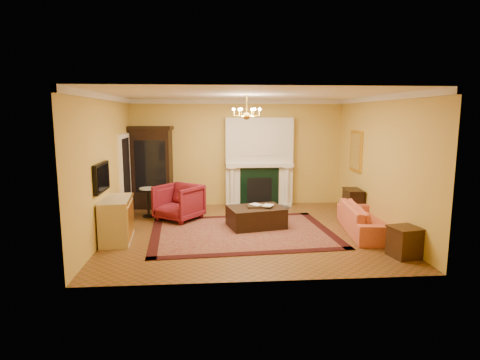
{
  "coord_description": "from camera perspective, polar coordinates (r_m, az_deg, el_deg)",
  "views": [
    {
      "loc": [
        -0.82,
        -8.64,
        2.57
      ],
      "look_at": [
        -0.12,
        0.3,
        1.12
      ],
      "focal_mm": 30.0,
      "sensor_mm": 36.0,
      "label": 1
    }
  ],
  "objects": [
    {
      "name": "commode",
      "position": [
        8.67,
        -17.14,
        -5.4
      ],
      "size": [
        0.66,
        1.23,
        0.89
      ],
      "primitive_type": "cube",
      "rotation": [
        0.0,
        0.0,
        0.08
      ],
      "color": "beige",
      "rests_on": "floor"
    },
    {
      "name": "wingback_armchair",
      "position": [
        9.99,
        -8.7,
        -2.92
      ],
      "size": [
        1.29,
        1.28,
        0.98
      ],
      "primitive_type": "imported",
      "rotation": [
        0.0,
        0.0,
        -0.65
      ],
      "color": "maroon",
      "rests_on": "floor"
    },
    {
      "name": "wall_right",
      "position": [
        9.51,
        19.31,
        2.24
      ],
      "size": [
        0.02,
        5.5,
        3.0
      ],
      "primitive_type": "cube",
      "color": "gold",
      "rests_on": "floor"
    },
    {
      "name": "gilt_mirror",
      "position": [
        10.77,
        16.16,
        3.95
      ],
      "size": [
        0.06,
        0.76,
        1.05
      ],
      "color": "gold",
      "rests_on": "wall_right"
    },
    {
      "name": "wall_front",
      "position": [
        6.03,
        3.42,
        -1.03
      ],
      "size": [
        6.0,
        0.02,
        3.0
      ],
      "primitive_type": "cube",
      "color": "gold",
      "rests_on": "floor"
    },
    {
      "name": "wall_left",
      "position": [
        8.97,
        -18.58,
        1.88
      ],
      "size": [
        0.02,
        5.5,
        3.0
      ],
      "primitive_type": "cube",
      "color": "gold",
      "rests_on": "floor"
    },
    {
      "name": "topiary_left",
      "position": [
        11.26,
        0.21,
        3.62
      ],
      "size": [
        0.16,
        0.16,
        0.44
      ],
      "color": "gray",
      "rests_on": "fireplace"
    },
    {
      "name": "topiary_right",
      "position": [
        11.39,
        5.34,
        3.57
      ],
      "size": [
        0.15,
        0.15,
        0.41
      ],
      "color": "gray",
      "rests_on": "fireplace"
    },
    {
      "name": "wall_back",
      "position": [
        11.48,
        -0.37,
        3.87
      ],
      "size": [
        6.0,
        0.02,
        3.0
      ],
      "primitive_type": "cube",
      "color": "gold",
      "rests_on": "floor"
    },
    {
      "name": "coral_sofa",
      "position": [
        9.23,
        17.52,
        -4.71
      ],
      "size": [
        0.86,
        2.19,
        0.83
      ],
      "primitive_type": "imported",
      "rotation": [
        0.0,
        0.0,
        1.46
      ],
      "color": "#E16B47",
      "rests_on": "floor"
    },
    {
      "name": "oriental_rug",
      "position": [
        8.94,
        0.3,
        -7.45
      ],
      "size": [
        4.16,
        3.24,
        0.02
      ],
      "primitive_type": "cube",
      "rotation": [
        0.0,
        0.0,
        0.07
      ],
      "color": "#480F12",
      "rests_on": "floor"
    },
    {
      "name": "fireplace",
      "position": [
        11.38,
        2.71,
        2.27
      ],
      "size": [
        1.9,
        0.7,
        2.5
      ],
      "color": "silver",
      "rests_on": "wall_back"
    },
    {
      "name": "pedestal_table",
      "position": [
        10.44,
        -12.93,
        -2.81
      ],
      "size": [
        0.42,
        0.42,
        0.75
      ],
      "color": "black",
      "rests_on": "floor"
    },
    {
      "name": "leather_ottoman",
      "position": [
        9.31,
        2.28,
        -5.25
      ],
      "size": [
        1.39,
        1.14,
        0.46
      ],
      "primitive_type": "cube",
      "rotation": [
        0.0,
        0.0,
        0.22
      ],
      "color": "black",
      "rests_on": "oriental_rug"
    },
    {
      "name": "china_cabinet",
      "position": [
        11.34,
        -12.45,
        1.48
      ],
      "size": [
        1.14,
        0.62,
        2.17
      ],
      "primitive_type": "cube",
      "rotation": [
        0.0,
        0.0,
        -0.12
      ],
      "color": "black",
      "rests_on": "floor"
    },
    {
      "name": "crown_molding",
      "position": [
        9.64,
        0.41,
        11.42
      ],
      "size": [
        6.0,
        5.5,
        0.12
      ],
      "color": "silver",
      "rests_on": "ceiling"
    },
    {
      "name": "chandelier",
      "position": [
        8.68,
        0.95,
        9.47
      ],
      "size": [
        0.63,
        0.55,
        0.53
      ],
      "color": "gold",
      "rests_on": "ceiling"
    },
    {
      "name": "tv_panel",
      "position": [
        8.4,
        -19.09,
        0.35
      ],
      "size": [
        0.09,
        0.95,
        0.58
      ],
      "color": "black",
      "rests_on": "wall_left"
    },
    {
      "name": "ceiling",
      "position": [
        8.69,
        0.96,
        12.12
      ],
      "size": [
        6.0,
        5.5,
        0.02
      ],
      "primitive_type": "cube",
      "color": "white",
      "rests_on": "wall_back"
    },
    {
      "name": "floor",
      "position": [
        9.05,
        0.91,
        -7.34
      ],
      "size": [
        6.0,
        5.5,
        0.02
      ],
      "primitive_type": "cube",
      "color": "brown",
      "rests_on": "ground"
    },
    {
      "name": "console_table",
      "position": [
        10.48,
        15.74,
        -3.33
      ],
      "size": [
        0.4,
        0.65,
        0.71
      ],
      "primitive_type": "cube",
      "rotation": [
        0.0,
        0.0,
        -0.05
      ],
      "color": "black",
      "rests_on": "floor"
    },
    {
      "name": "end_table",
      "position": [
        7.98,
        22.35,
        -8.26
      ],
      "size": [
        0.55,
        0.55,
        0.54
      ],
      "primitive_type": "cube",
      "rotation": [
        0.0,
        0.0,
        0.21
      ],
      "color": "#331F0E",
      "rests_on": "floor"
    },
    {
      "name": "doorway",
      "position": [
        10.66,
        -15.98,
        0.64
      ],
      "size": [
        0.08,
        1.05,
        2.1
      ],
      "color": "white",
      "rests_on": "wall_left"
    },
    {
      "name": "book_a",
      "position": [
        9.2,
        1.83,
        -2.86
      ],
      "size": [
        0.19,
        0.13,
        0.28
      ],
      "primitive_type": "imported",
      "rotation": [
        0.0,
        0.0,
        0.56
      ],
      "color": "gray",
      "rests_on": "ottoman_tray"
    },
    {
      "name": "book_b",
      "position": [
        9.24,
        3.37,
        -2.77
      ],
      "size": [
        0.2,
        0.12,
        0.29
      ],
      "primitive_type": "imported",
      "rotation": [
        0.0,
        0.0,
        -0.47
      ],
      "color": "gray",
      "rests_on": "ottoman_tray"
    },
    {
      "name": "ottoman_tray",
      "position": [
        9.31,
        2.53,
        -3.7
      ],
      "size": [
        0.5,
        0.39,
        0.03
      ],
      "primitive_type": "cube",
      "rotation": [
        0.0,
        0.0,
        -0.02
      ],
      "color": "black",
      "rests_on": "leather_ottoman"
    }
  ]
}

